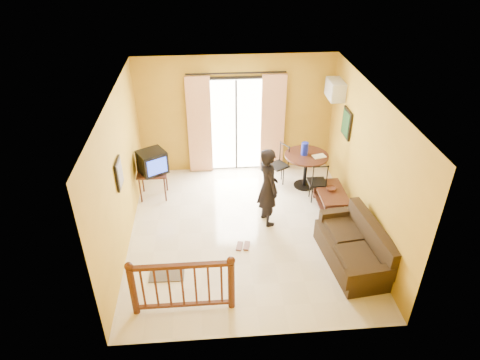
{
  "coord_description": "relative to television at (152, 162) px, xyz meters",
  "views": [
    {
      "loc": [
        -0.65,
        -6.64,
        5.34
      ],
      "look_at": [
        -0.09,
        0.2,
        1.06
      ],
      "focal_mm": 32.0,
      "sensor_mm": 36.0,
      "label": 1
    }
  ],
  "objects": [
    {
      "name": "television",
      "position": [
        0.0,
        0.0,
        0.0
      ],
      "size": [
        0.71,
        0.69,
        0.49
      ],
      "rotation": [
        0.0,
        0.0,
        0.52
      ],
      "color": "black",
      "rests_on": "tv_table"
    },
    {
      "name": "sandals",
      "position": [
        1.77,
        -1.86,
        -0.86
      ],
      "size": [
        0.3,
        0.27,
        0.03
      ],
      "color": "#522A1C",
      "rests_on": "ground"
    },
    {
      "name": "coffee_table",
      "position": [
        3.72,
        -0.78,
        -0.57
      ],
      "size": [
        0.56,
        1.01,
        0.44
      ],
      "color": "black",
      "rests_on": "ground"
    },
    {
      "name": "balcony_door",
      "position": [
        1.87,
        1.05,
        0.31
      ],
      "size": [
        2.25,
        0.14,
        2.46
      ],
      "color": "black",
      "rests_on": "ground"
    },
    {
      "name": "doormat",
      "position": [
        0.39,
        -2.47,
        -0.86
      ],
      "size": [
        0.61,
        0.41,
        0.02
      ],
      "primitive_type": "cube",
      "rotation": [
        0.0,
        0.0,
        -0.02
      ],
      "color": "#4F473F",
      "rests_on": "ground"
    },
    {
      "name": "room_shell",
      "position": [
        1.87,
        -1.38,
        0.83
      ],
      "size": [
        5.0,
        5.0,
        5.0
      ],
      "color": "white",
      "rests_on": "ground"
    },
    {
      "name": "dining_chairs",
      "position": [
        3.14,
        -0.03,
        -0.87
      ],
      "size": [
        1.2,
        1.25,
        0.95
      ],
      "color": "black",
      "rests_on": "ground"
    },
    {
      "name": "sofa",
      "position": [
        3.72,
        -2.44,
        -0.56
      ],
      "size": [
        1.01,
        1.86,
        0.85
      ],
      "rotation": [
        0.0,
        0.0,
        0.12
      ],
      "color": "black",
      "rests_on": "ground"
    },
    {
      "name": "ground",
      "position": [
        1.87,
        -1.38,
        -0.87
      ],
      "size": [
        5.0,
        5.0,
        0.0
      ],
      "primitive_type": "plane",
      "color": "beige",
      "rests_on": "ground"
    },
    {
      "name": "botanical_print",
      "position": [
        4.08,
        -0.08,
        0.78
      ],
      "size": [
        0.05,
        0.5,
        0.6
      ],
      "color": "black",
      "rests_on": "room_shell"
    },
    {
      "name": "standing_person",
      "position": [
        2.33,
        -1.1,
        -0.04
      ],
      "size": [
        0.56,
        0.69,
        1.66
      ],
      "primitive_type": "imported",
      "rotation": [
        0.0,
        0.0,
        1.87
      ],
      "color": "black",
      "rests_on": "ground"
    },
    {
      "name": "dining_table",
      "position": [
        3.37,
        0.15,
        -0.23
      ],
      "size": [
        0.97,
        0.97,
        0.81
      ],
      "color": "black",
      "rests_on": "ground"
    },
    {
      "name": "water_jug",
      "position": [
        3.32,
        0.18,
        0.08
      ],
      "size": [
        0.15,
        0.15,
        0.29
      ],
      "primitive_type": "cylinder",
      "color": "#131FB4",
      "rests_on": "dining_table"
    },
    {
      "name": "tv_table",
      "position": [
        -0.03,
        0.0,
        -0.32
      ],
      "size": [
        0.63,
        0.53,
        0.63
      ],
      "color": "black",
      "rests_on": "ground"
    },
    {
      "name": "bowl",
      "position": [
        3.72,
        -0.74,
        -0.4
      ],
      "size": [
        0.21,
        0.21,
        0.07
      ],
      "primitive_type": "imported",
      "rotation": [
        0.0,
        0.0,
        -0.01
      ],
      "color": "#522A1C",
      "rests_on": "coffee_table"
    },
    {
      "name": "serving_tray",
      "position": [
        3.62,
        0.05,
        -0.05
      ],
      "size": [
        0.31,
        0.24,
        0.02
      ],
      "primitive_type": "cube",
      "rotation": [
        0.0,
        0.0,
        0.24
      ],
      "color": "white",
      "rests_on": "dining_table"
    },
    {
      "name": "air_conditioner",
      "position": [
        3.96,
        0.57,
        1.28
      ],
      "size": [
        0.31,
        0.6,
        0.4
      ],
      "color": "silver",
      "rests_on": "room_shell"
    },
    {
      "name": "picture_left",
      "position": [
        -0.35,
        -1.58,
        0.68
      ],
      "size": [
        0.05,
        0.42,
        0.52
      ],
      "color": "black",
      "rests_on": "room_shell"
    },
    {
      "name": "stair_balustrade",
      "position": [
        0.72,
        -3.28,
        -0.31
      ],
      "size": [
        1.63,
        0.13,
        1.04
      ],
      "color": "#471E0F",
      "rests_on": "ground"
    }
  ]
}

